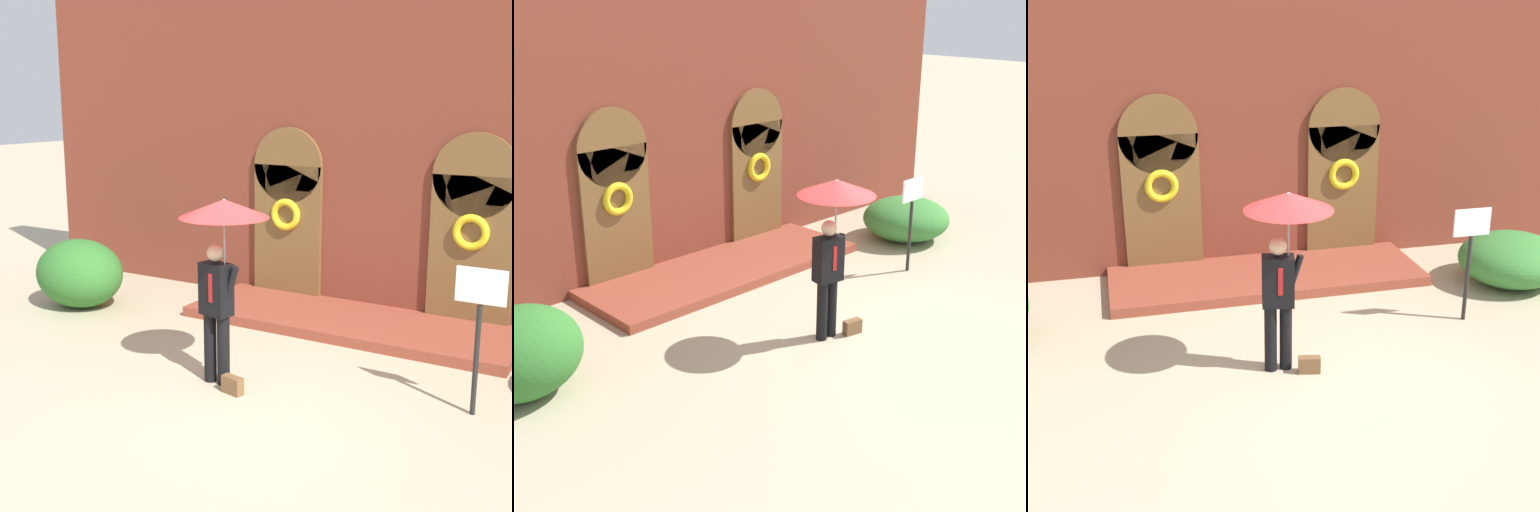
% 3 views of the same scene
% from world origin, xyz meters
% --- Properties ---
extents(ground_plane, '(80.00, 80.00, 0.00)m').
position_xyz_m(ground_plane, '(0.00, 0.00, 0.00)').
color(ground_plane, tan).
extents(building_facade, '(14.00, 2.30, 5.60)m').
position_xyz_m(building_facade, '(-0.00, 4.15, 2.68)').
color(building_facade, brown).
rests_on(building_facade, ground).
extents(person_with_umbrella, '(1.10, 1.10, 2.36)m').
position_xyz_m(person_with_umbrella, '(-0.44, 0.13, 1.91)').
color(person_with_umbrella, black).
rests_on(person_with_umbrella, ground).
extents(handbag, '(0.30, 0.17, 0.22)m').
position_xyz_m(handbag, '(-0.17, -0.07, 0.11)').
color(handbag, brown).
rests_on(handbag, ground).
extents(sign_post, '(0.56, 0.06, 1.72)m').
position_xyz_m(sign_post, '(2.50, 0.86, 1.16)').
color(sign_post, black).
rests_on(sign_post, ground).
extents(shrub_left, '(1.59, 1.32, 1.18)m').
position_xyz_m(shrub_left, '(-4.46, 1.70, 0.59)').
color(shrub_left, '#2D6B28').
rests_on(shrub_left, ground).
extents(shrub_right, '(1.75, 1.72, 0.85)m').
position_xyz_m(shrub_right, '(3.92, 1.95, 0.42)').
color(shrub_right, '#387A33').
rests_on(shrub_right, ground).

